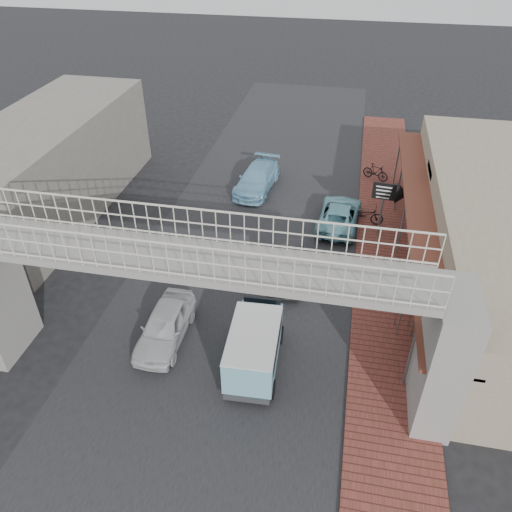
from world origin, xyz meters
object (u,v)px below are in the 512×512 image
at_px(white_hatchback, 165,325).
at_px(angkot_van, 254,343).
at_px(dark_sedan, 286,262).
at_px(angkot_far, 257,179).
at_px(motorcycle_near, 365,214).
at_px(street_clock, 414,280).
at_px(arrow_sign, 400,194).
at_px(motorcycle_far, 376,172).
at_px(angkot_curb, 339,215).

distance_m(white_hatchback, angkot_van, 3.74).
height_order(dark_sedan, angkot_far, dark_sedan).
bearing_deg(motorcycle_near, angkot_van, 164.61).
distance_m(angkot_far, street_clock, 13.21).
height_order(angkot_van, arrow_sign, arrow_sign).
height_order(motorcycle_near, street_clock, street_clock).
relative_size(motorcycle_far, street_clock, 0.54).
xyz_separation_m(dark_sedan, motorcycle_near, (3.33, 4.98, -0.07)).
relative_size(dark_sedan, street_clock, 1.35).
height_order(motorcycle_far, arrow_sign, arrow_sign).
distance_m(angkot_curb, motorcycle_near, 1.31).
bearing_deg(motorcycle_near, white_hatchback, 147.14).
bearing_deg(angkot_far, angkot_curb, -25.33).
height_order(motorcycle_far, street_clock, street_clock).
relative_size(angkot_van, street_clock, 1.28).
bearing_deg(angkot_curb, angkot_far, -27.39).
bearing_deg(angkot_curb, motorcycle_near, -164.57).
height_order(dark_sedan, street_clock, street_clock).
bearing_deg(white_hatchback, dark_sedan, 50.68).
xyz_separation_m(street_clock, arrow_sign, (-0.25, 6.79, -0.17)).
xyz_separation_m(angkot_van, arrow_sign, (5.08, 9.65, 1.26)).
distance_m(angkot_curb, angkot_far, 5.75).
relative_size(white_hatchback, angkot_curb, 0.90).
bearing_deg(angkot_van, dark_sedan, 83.99).
xyz_separation_m(angkot_curb, angkot_van, (-2.37, -10.31, 0.59)).
height_order(angkot_curb, motorcycle_far, angkot_curb).
height_order(dark_sedan, motorcycle_far, dark_sedan).
distance_m(motorcycle_far, street_clock, 13.01).
bearing_deg(motorcycle_far, motorcycle_near, -158.86).
height_order(angkot_curb, motorcycle_near, angkot_curb).
bearing_deg(motorcycle_far, angkot_van, -167.88).
bearing_deg(angkot_van, angkot_curb, 74.38).
relative_size(white_hatchback, angkot_far, 0.85).
height_order(dark_sedan, arrow_sign, arrow_sign).
distance_m(angkot_far, motorcycle_near, 6.77).
height_order(white_hatchback, angkot_far, same).
bearing_deg(angkot_far, white_hatchback, -88.92).
height_order(angkot_curb, angkot_van, angkot_van).
bearing_deg(dark_sedan, angkot_far, 105.88).
bearing_deg(street_clock, motorcycle_near, 93.81).
height_order(angkot_curb, arrow_sign, arrow_sign).
relative_size(angkot_far, motorcycle_near, 2.37).
height_order(motorcycle_near, motorcycle_far, motorcycle_near).
xyz_separation_m(angkot_far, arrow_sign, (7.61, -3.65, 1.78)).
xyz_separation_m(motorcycle_near, street_clock, (1.67, -7.71, 2.00)).
height_order(white_hatchback, arrow_sign, arrow_sign).
xyz_separation_m(white_hatchback, dark_sedan, (3.95, 4.84, 0.02)).
bearing_deg(arrow_sign, motorcycle_near, 152.34).
height_order(white_hatchback, motorcycle_far, white_hatchback).
xyz_separation_m(angkot_curb, arrow_sign, (2.71, -0.66, 1.84)).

